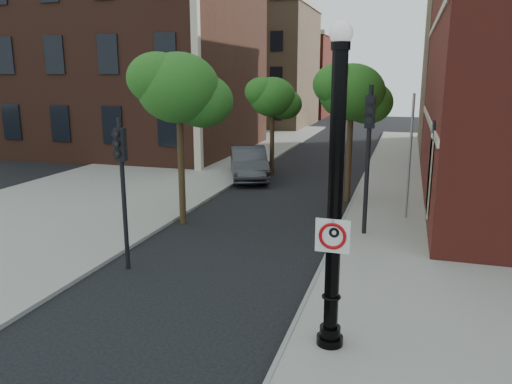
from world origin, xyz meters
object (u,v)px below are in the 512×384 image
(no_parking_sign, at_px, (333,236))
(traffic_signal_left, at_px, (122,169))
(parked_car, at_px, (249,163))
(lamppost, at_px, (335,210))
(traffic_signal_right, at_px, (369,137))

(no_parking_sign, distance_m, traffic_signal_left, 6.75)
(no_parking_sign, distance_m, parked_car, 17.19)
(lamppost, bearing_deg, traffic_signal_left, 157.08)
(parked_car, distance_m, traffic_signal_left, 13.17)
(no_parking_sign, bearing_deg, lamppost, 92.21)
(parked_car, xyz_separation_m, traffic_signal_right, (6.70, -8.11, 2.57))
(parked_car, xyz_separation_m, traffic_signal_left, (0.53, -13.00, 2.03))
(parked_car, bearing_deg, lamppost, -88.28)
(lamppost, distance_m, traffic_signal_right, 7.50)
(no_parking_sign, height_order, traffic_signal_right, traffic_signal_right)
(parked_car, bearing_deg, no_parking_sign, -88.48)
(traffic_signal_left, xyz_separation_m, traffic_signal_right, (6.16, 4.89, 0.54))
(lamppost, distance_m, traffic_signal_left, 6.67)
(parked_car, bearing_deg, traffic_signal_right, -71.91)
(lamppost, relative_size, no_parking_sign, 9.58)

